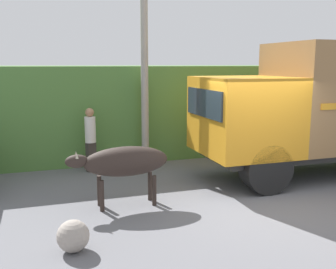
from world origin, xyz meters
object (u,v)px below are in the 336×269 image
(utility_pole, at_px, (144,43))
(roadside_rock, at_px, (73,236))
(pedestrian_on_hill, at_px, (90,136))
(cargo_truck, at_px, (335,104))
(brown_cow, at_px, (124,162))

(utility_pole, height_order, roadside_rock, utility_pole)
(pedestrian_on_hill, bearing_deg, cargo_truck, 135.19)
(cargo_truck, xyz_separation_m, pedestrian_on_hill, (-6.00, 2.17, -0.89))
(cargo_truck, distance_m, brown_cow, 5.80)
(cargo_truck, bearing_deg, brown_cow, -170.86)
(cargo_truck, height_order, brown_cow, cargo_truck)
(cargo_truck, bearing_deg, roadside_rock, -158.43)
(brown_cow, bearing_deg, roadside_rock, -113.84)
(brown_cow, relative_size, roadside_rock, 4.09)
(utility_pole, bearing_deg, cargo_truck, -26.76)
(cargo_truck, relative_size, roadside_rock, 13.66)
(utility_pole, distance_m, roadside_rock, 6.12)
(brown_cow, bearing_deg, cargo_truck, 17.35)
(utility_pole, bearing_deg, brown_cow, -112.50)
(pedestrian_on_hill, bearing_deg, roadside_rock, 54.44)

